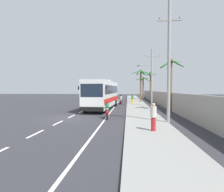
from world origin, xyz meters
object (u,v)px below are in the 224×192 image
Objects in this scene: coach_bus_foreground at (103,94)px; utility_pole_nearest at (169,60)px; coach_bus_far_lane at (100,91)px; palm_third at (143,83)px; palm_fourth at (171,76)px; pedestrian_near_kerb at (153,116)px; utility_pole_mid at (151,76)px; pedestrian_midwalk at (132,98)px; motorcycle_trailing at (107,111)px; palm_nearest at (141,79)px; palm_second at (151,81)px; motorcycle_beside_bus at (121,100)px.

utility_pole_nearest reaches higher than coach_bus_foreground.
coach_bus_far_lane is at bearing 99.38° from coach_bus_foreground.
palm_third is 26.20m from palm_fourth.
palm_fourth is (3.49, 11.20, 3.19)m from pedestrian_near_kerb.
utility_pole_mid reaches higher than coach_bus_far_lane.
motorcycle_trailing is at bearing -60.71° from pedestrian_midwalk.
pedestrian_midwalk is (2.65, 16.59, 0.36)m from motorcycle_trailing.
palm_nearest is at bearing -50.60° from coach_bus_far_lane.
pedestrian_near_kerb is at bearing -96.47° from palm_second.
palm_second reaches higher than palm_third.
pedestrian_near_kerb is 0.99× the size of pedestrian_midwalk.
palm_third is at bearing -5.82° from coach_bus_far_lane.
utility_pole_mid is at bearing 65.46° from motorcycle_trailing.
pedestrian_near_kerb reaches higher than motorcycle_trailing.
palm_fourth is (6.26, -10.41, 3.54)m from motorcycle_beside_bus.
motorcycle_beside_bus is 16.30m from motorcycle_trailing.
pedestrian_near_kerb is 12.16m from palm_fourth.
coach_bus_far_lane is at bearing 16.93° from pedestrian_near_kerb.
coach_bus_foreground reaches higher than motorcycle_trailing.
coach_bus_far_lane is 1.47× the size of utility_pole_mid.
coach_bus_far_lane is 18.08m from motorcycle_beside_bus.
motorcycle_beside_bus is 19.40m from utility_pole_nearest.
utility_pole_nearest reaches higher than palm_third.
palm_second is at bearing 89.42° from palm_fourth.
utility_pole_nearest is 1.49× the size of palm_fourth.
coach_bus_foreground is 14.35m from palm_nearest.
palm_nearest is at bearing 1.54° from pedestrian_near_kerb.
pedestrian_near_kerb is 0.18× the size of utility_pole_nearest.
coach_bus_foreground is at bearing 23.53° from pedestrian_near_kerb.
pedestrian_midwalk is at bearing 117.50° from utility_pole_mid.
motorcycle_trailing is 0.23× the size of utility_pole_mid.
palm_fourth is at bearing -80.87° from palm_nearest.
pedestrian_near_kerb is 0.26× the size of palm_nearest.
coach_bus_far_lane is 7.54× the size of pedestrian_near_kerb.
motorcycle_beside_bus is at bearing 87.94° from motorcycle_trailing.
coach_bus_foreground is 9.43m from pedestrian_midwalk.
palm_second is at bearing 66.00° from coach_bus_foreground.
utility_pole_nearest is at bearing -91.60° from utility_pole_mid.
palm_nearest is at bearing 78.15° from motorcycle_trailing.
motorcycle_trailing is 13.29m from utility_pole_mid.
utility_pole_mid is at bearing -24.13° from pedestrian_midwalk.
coach_bus_far_lane is 18.60m from pedestrian_midwalk.
pedestrian_near_kerb is at bearing -57.75° from motorcycle_trailing.
palm_nearest is at bearing 65.39° from coach_bus_foreground.
pedestrian_near_kerb is 21.92m from pedestrian_midwalk.
pedestrian_midwalk is 0.20× the size of utility_pole_mid.
motorcycle_beside_bus is 7.74m from utility_pole_mid.
pedestrian_near_kerb is (3.36, -5.32, 0.34)m from motorcycle_trailing.
pedestrian_near_kerb is 5.14m from utility_pole_nearest.
pedestrian_midwalk is 6.71m from utility_pole_mid.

